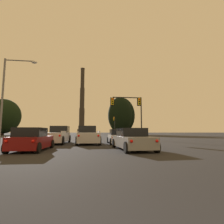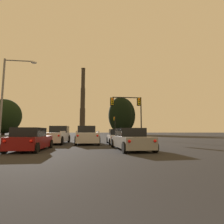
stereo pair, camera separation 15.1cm
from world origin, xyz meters
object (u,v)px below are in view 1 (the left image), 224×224
(traffic_light_overhead_right, at_px, (131,107))
(smokestack, at_px, (82,107))
(hatchback_left_lane_second, at_px, (32,140))
(pickup_truck_center_lane_front, at_px, (87,136))
(sedan_right_lane_second, at_px, (132,139))
(traffic_light_far_right, at_px, (114,123))
(street_lamp, at_px, (8,90))
(hatchback_right_lane_front, at_px, (118,137))
(pickup_truck_left_lane_front, at_px, (57,136))

(traffic_light_overhead_right, height_order, smokestack, smokestack)
(traffic_light_overhead_right, relative_size, smokestack, 0.11)
(hatchback_left_lane_second, xyz_separation_m, smokestack, (-2.54, 142.27, 22.11))
(pickup_truck_center_lane_front, relative_size, sedan_right_lane_second, 1.17)
(hatchback_left_lane_second, distance_m, traffic_light_far_right, 45.45)
(traffic_light_overhead_right, bearing_deg, pickup_truck_center_lane_front, -131.22)
(traffic_light_far_right, distance_m, traffic_light_overhead_right, 30.39)
(hatchback_left_lane_second, bearing_deg, pickup_truck_center_lane_front, 62.19)
(sedan_right_lane_second, xyz_separation_m, street_lamp, (-11.45, 7.94, 4.89))
(pickup_truck_center_lane_front, xyz_separation_m, sedan_right_lane_second, (3.01, -6.37, -0.14))
(pickup_truck_center_lane_front, bearing_deg, hatchback_right_lane_front, -15.82)
(traffic_light_overhead_right, bearing_deg, hatchback_left_lane_second, -126.21)
(street_lamp, bearing_deg, sedan_right_lane_second, -34.74)
(pickup_truck_center_lane_front, xyz_separation_m, street_lamp, (-8.44, 1.56, 4.75))
(hatchback_left_lane_second, distance_m, hatchback_right_lane_front, 8.43)
(pickup_truck_left_lane_front, bearing_deg, traffic_light_overhead_right, 36.64)
(pickup_truck_left_lane_front, relative_size, traffic_light_overhead_right, 0.87)
(pickup_truck_center_lane_front, relative_size, pickup_truck_left_lane_front, 1.00)
(traffic_light_far_right, xyz_separation_m, smokestack, (-14.29, 98.49, 18.78))
(traffic_light_overhead_right, distance_m, street_lamp, 15.96)
(hatchback_left_lane_second, relative_size, smokestack, 0.07)
(pickup_truck_center_lane_front, relative_size, hatchback_right_lane_front, 1.34)
(hatchback_right_lane_front, height_order, traffic_light_far_right, traffic_light_far_right)
(pickup_truck_center_lane_front, height_order, hatchback_right_lane_front, pickup_truck_center_lane_front)
(sedan_right_lane_second, bearing_deg, hatchback_left_lane_second, 175.51)
(sedan_right_lane_second, height_order, traffic_light_overhead_right, traffic_light_overhead_right)
(hatchback_right_lane_front, height_order, street_lamp, street_lamp)
(smokestack, bearing_deg, pickup_truck_center_lane_front, -87.49)
(hatchback_right_lane_front, xyz_separation_m, sedan_right_lane_second, (-0.01, -5.66, 0.00))
(hatchback_right_lane_front, bearing_deg, traffic_light_far_right, 83.99)
(hatchback_left_lane_second, relative_size, traffic_light_far_right, 0.68)
(smokestack, bearing_deg, street_lamp, -91.05)
(traffic_light_far_right, xyz_separation_m, traffic_light_overhead_right, (-1.89, -30.31, 0.88))
(hatchback_left_lane_second, relative_size, sedan_right_lane_second, 0.87)
(pickup_truck_left_lane_front, relative_size, smokestack, 0.10)
(traffic_light_far_right, bearing_deg, sedan_right_lane_second, -96.88)
(hatchback_left_lane_second, bearing_deg, street_lamp, 124.47)
(sedan_right_lane_second, relative_size, traffic_light_overhead_right, 0.74)
(street_lamp, xyz_separation_m, smokestack, (2.47, 134.58, 17.22))
(pickup_truck_left_lane_front, xyz_separation_m, traffic_light_overhead_right, (9.50, 6.62, 4.06))
(sedan_right_lane_second, xyz_separation_m, traffic_light_far_right, (5.31, 44.02, 3.32))
(pickup_truck_left_lane_front, bearing_deg, sedan_right_lane_second, -47.65)
(hatchback_right_lane_front, relative_size, sedan_right_lane_second, 0.87)
(pickup_truck_center_lane_front, height_order, traffic_light_far_right, traffic_light_far_right)
(street_lamp, bearing_deg, smokestack, 88.95)
(hatchback_left_lane_second, height_order, smokestack, smokestack)
(hatchback_left_lane_second, height_order, traffic_light_far_right, traffic_light_far_right)
(pickup_truck_center_lane_front, height_order, street_lamp, street_lamp)
(hatchback_left_lane_second, relative_size, traffic_light_overhead_right, 0.65)
(hatchback_left_lane_second, height_order, pickup_truck_left_lane_front, pickup_truck_left_lane_front)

